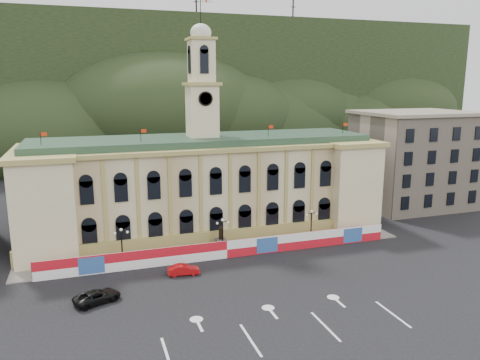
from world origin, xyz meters
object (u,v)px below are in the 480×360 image
object	(u,v)px
lamp_center	(223,233)
statue	(221,243)
red_sedan	(184,270)
black_suv	(97,297)

from	to	relation	value
lamp_center	statue	bearing A→B (deg)	90.00
red_sedan	black_suv	bearing A→B (deg)	119.17
red_sedan	black_suv	distance (m)	11.62
statue	red_sedan	bearing A→B (deg)	-135.50
lamp_center	red_sedan	distance (m)	9.32
statue	black_suv	size ratio (longest dim) A/B	0.65
black_suv	lamp_center	bearing A→B (deg)	-81.14
red_sedan	black_suv	world-z (taller)	black_suv
red_sedan	statue	bearing A→B (deg)	-39.48
red_sedan	black_suv	size ratio (longest dim) A/B	0.74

